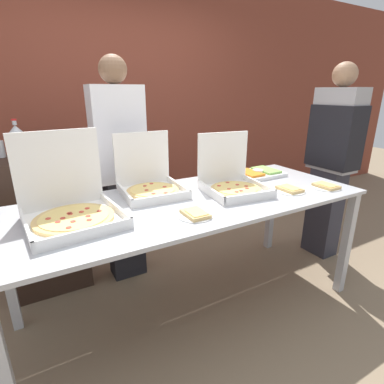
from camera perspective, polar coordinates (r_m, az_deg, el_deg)
ground_plane at (r=2.45m, az=-0.00°, el=-20.98°), size 16.00×16.00×0.00m
brick_wall_behind at (r=3.47m, az=-14.50°, el=15.43°), size 10.00×0.06×2.80m
buffet_table at (r=2.04m, az=-0.00°, el=-3.75°), size 2.41×0.93×0.88m
pizza_box_near_right at (r=2.16m, az=7.71°, el=2.02°), size 0.45×0.47×0.40m
pizza_box_far_right at (r=2.13m, az=-7.99°, el=1.78°), size 0.43×0.45×0.41m
pizza_box_far_left at (r=1.80m, az=-22.18°, el=-2.42°), size 0.52×0.54×0.48m
paper_plate_front_left at (r=1.73m, az=0.65°, el=-4.27°), size 0.21×0.21×0.03m
paper_plate_front_center at (r=2.27m, az=18.12°, el=0.45°), size 0.22×0.22×0.03m
paper_plate_front_right at (r=2.45m, az=24.21°, el=0.99°), size 0.21×0.21×0.03m
veggie_tray at (r=2.61m, az=12.39°, el=3.50°), size 0.41×0.30×0.05m
sideboard_podium at (r=2.70m, az=-26.25°, el=-5.45°), size 0.57×0.45×1.09m
soda_bottle at (r=2.60m, az=-30.27°, el=8.45°), size 0.09×0.09×0.28m
soda_can_silver at (r=2.65m, az=-32.76°, el=6.89°), size 0.07×0.07×0.12m
person_guest_plaid at (r=2.50m, az=-13.43°, el=4.10°), size 0.40×0.22×1.82m
person_server_vest at (r=3.07m, az=25.24°, el=6.66°), size 0.24×0.42×1.80m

